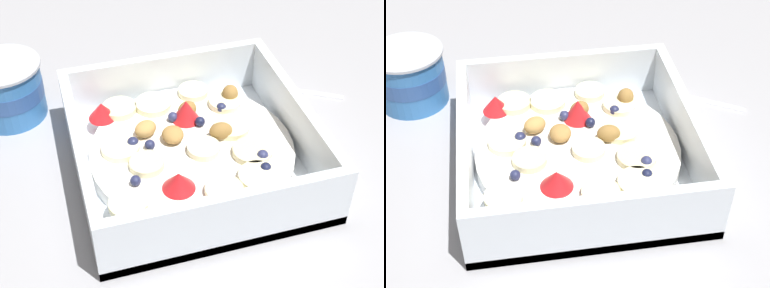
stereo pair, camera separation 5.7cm
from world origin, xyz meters
The scene contains 4 objects.
ground_plane centered at (0.00, 0.00, 0.00)m, with size 2.40×2.40×0.00m, color #9E9EA3.
fruit_bowl centered at (0.02, 0.02, 0.02)m, with size 0.23×0.23×0.07m.
spoon centered at (0.14, -0.08, 0.00)m, with size 0.11×0.16×0.01m.
yogurt_cup centered at (0.15, 0.19, 0.03)m, with size 0.08×0.08×0.07m.
Camera 1 is at (-0.40, 0.14, 0.40)m, focal length 54.74 mm.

